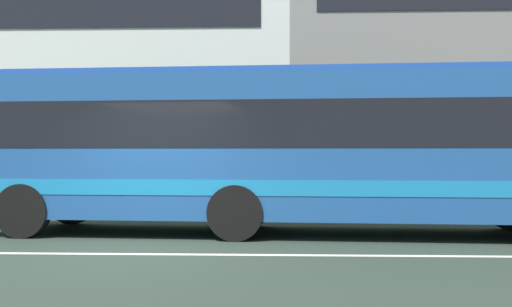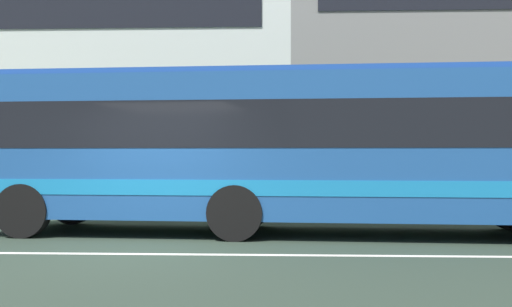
{
  "view_description": "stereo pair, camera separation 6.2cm",
  "coord_description": "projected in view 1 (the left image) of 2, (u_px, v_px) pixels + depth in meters",
  "views": [
    {
      "loc": [
        2.36,
        -9.77,
        1.55
      ],
      "look_at": [
        1.81,
        3.18,
        1.56
      ],
      "focal_mm": 44.89,
      "sensor_mm": 36.0,
      "label": 1
    },
    {
      "loc": [
        2.42,
        -9.77,
        1.55
      ],
      "look_at": [
        1.81,
        3.18,
        1.56
      ],
      "focal_mm": 44.89,
      "sensor_mm": 36.0,
      "label": 2
    }
  ],
  "objects": [
    {
      "name": "hedge_row_far",
      "position": [
        132.0,
        197.0,
        16.69
      ],
      "size": [
        21.0,
        1.1,
        0.86
      ],
      "primitive_type": "cube",
      "color": "#29622B",
      "rests_on": "ground_plane"
    },
    {
      "name": "apartment_block_left",
      "position": [
        5.0,
        49.0,
        25.92
      ],
      "size": [
        22.95,
        10.58,
        11.61
      ],
      "color": "silver",
      "rests_on": "ground_plane"
    },
    {
      "name": "ground_plane",
      "position": [
        130.0,
        254.0,
        9.86
      ],
      "size": [
        160.0,
        160.0,
        0.0
      ],
      "primitive_type": "plane",
      "color": "#2A392D"
    },
    {
      "name": "lane_centre_line",
      "position": [
        130.0,
        254.0,
        9.86
      ],
      "size": [
        60.0,
        0.16,
        0.01
      ],
      "primitive_type": "cube",
      "color": "silver",
      "rests_on": "ground_plane"
    },
    {
      "name": "transit_bus",
      "position": [
        279.0,
        145.0,
        12.45
      ],
      "size": [
        11.46,
        3.27,
        3.14
      ],
      "color": "#1D4D8D",
      "rests_on": "ground_plane"
    }
  ]
}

